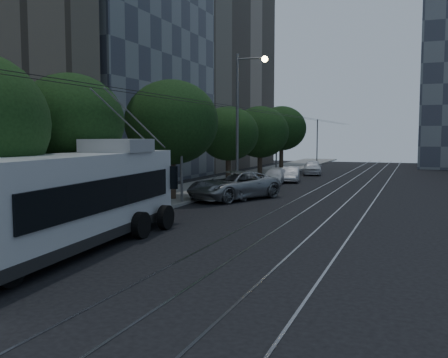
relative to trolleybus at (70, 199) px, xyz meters
name	(u,v)px	position (x,y,z in m)	size (l,w,h in m)	color
ground	(192,250)	(3.83, 1.48, -1.73)	(120.00, 120.00, 0.00)	black
sidewalk	(214,185)	(-3.67, 21.48, -1.65)	(5.00, 90.00, 0.15)	gray
tram_rails	(346,191)	(6.33, 21.48, -1.72)	(4.52, 90.00, 0.02)	gray
overhead_wires	(245,141)	(-1.14, 21.48, 1.74)	(2.23, 90.00, 6.00)	black
building_glass_mid	(100,25)	(-15.17, 23.48, 11.69)	(14.40, 18.40, 26.80)	#3C404D
building_tan_far	(196,25)	(-15.17, 43.48, 15.69)	(14.40, 22.40, 34.80)	gray
trolleybus	(70,199)	(0.00, 0.00, 0.00)	(3.80, 12.62, 5.63)	silver
pickup_silver	(234,185)	(0.49, 14.64, -0.87)	(2.85, 6.18, 1.72)	gray
car_white_a	(238,185)	(0.44, 15.48, -0.95)	(1.85, 4.59, 1.56)	silver
car_white_b	(275,176)	(0.11, 25.48, -1.12)	(1.70, 4.19, 1.22)	silver
car_white_c	(291,174)	(0.97, 27.21, -1.10)	(1.34, 3.84, 1.26)	silver
car_white_d	(312,167)	(1.13, 35.53, -1.00)	(1.72, 4.28, 1.46)	white
tree_1	(70,122)	(-2.67, 3.47, 2.71)	(4.47, 4.47, 6.47)	#33271C
tree_2	(172,122)	(-2.67, 12.65, 2.92)	(5.53, 5.53, 7.14)	#33271C
tree_3	(228,134)	(-3.17, 23.36, 2.30)	(4.78, 4.78, 6.19)	#33271C
tree_4	(260,132)	(-2.67, 30.20, 2.46)	(5.25, 5.25, 6.56)	#33271C
tree_5	(282,128)	(-2.67, 37.86, 2.90)	(5.20, 5.20, 6.98)	#33271C
streetlamp_far	(243,108)	(-0.96, 20.42, 4.14)	(2.36, 0.44, 9.71)	slate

